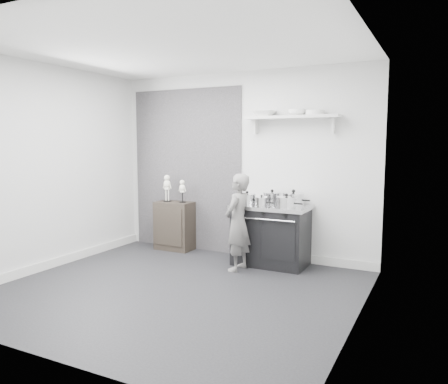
{
  "coord_description": "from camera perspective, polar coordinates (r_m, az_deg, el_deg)",
  "views": [
    {
      "loc": [
        2.67,
        -4.07,
        1.68
      ],
      "look_at": [
        0.14,
        0.95,
        1.04
      ],
      "focal_mm": 35.0,
      "sensor_mm": 36.0,
      "label": 1
    }
  ],
  "objects": [
    {
      "name": "bowl_large",
      "position": [
        6.18,
        5.3,
        10.17
      ],
      "size": [
        0.32,
        0.32,
        0.08
      ],
      "primitive_type": "imported",
      "color": "white",
      "rests_on": "wall_shelf"
    },
    {
      "name": "stove",
      "position": [
        6.05,
        6.14,
        -5.57
      ],
      "size": [
        1.04,
        0.65,
        0.83
      ],
      "color": "black",
      "rests_on": "ground"
    },
    {
      "name": "skeleton_full",
      "position": [
        6.9,
        -7.44,
        0.77
      ],
      "size": [
        0.14,
        0.09,
        0.49
      ],
      "primitive_type": null,
      "color": "white",
      "rests_on": "side_cabinet"
    },
    {
      "name": "wall_shelf",
      "position": [
        6.05,
        8.84,
        9.54
      ],
      "size": [
        1.3,
        0.26,
        0.24
      ],
      "color": "silver",
      "rests_on": "room_shell"
    },
    {
      "name": "child",
      "position": [
        5.72,
        1.82,
        -3.99
      ],
      "size": [
        0.33,
        0.48,
        1.28
      ],
      "primitive_type": "imported",
      "rotation": [
        0.0,
        0.0,
        -1.62
      ],
      "color": "slate",
      "rests_on": "ground"
    },
    {
      "name": "pot_front_left",
      "position": [
        6.01,
        3.03,
        -0.92
      ],
      "size": [
        0.33,
        0.24,
        0.19
      ],
      "color": "silver",
      "rests_on": "stove"
    },
    {
      "name": "plate_stack",
      "position": [
        5.95,
        11.81,
        10.12
      ],
      "size": [
        0.25,
        0.25,
        0.06
      ],
      "primitive_type": "cylinder",
      "color": "silver",
      "rests_on": "wall_shelf"
    },
    {
      "name": "skeleton_torso",
      "position": [
        6.75,
        -5.47,
        0.32
      ],
      "size": [
        0.11,
        0.07,
        0.4
      ],
      "primitive_type": null,
      "color": "white",
      "rests_on": "side_cabinet"
    },
    {
      "name": "ground",
      "position": [
        5.15,
        -6.32,
        -12.59
      ],
      "size": [
        4.0,
        4.0,
        0.0
      ],
      "primitive_type": "plane",
      "color": "black",
      "rests_on": "ground"
    },
    {
      "name": "pot_back_right",
      "position": [
        6.0,
        9.05,
        -0.91
      ],
      "size": [
        0.38,
        0.29,
        0.22
      ],
      "color": "silver",
      "rests_on": "stove"
    },
    {
      "name": "side_cabinet",
      "position": [
        6.92,
        -6.47,
        -4.4
      ],
      "size": [
        0.58,
        0.34,
        0.76
      ],
      "primitive_type": "cube",
      "color": "black",
      "rests_on": "ground"
    },
    {
      "name": "room_shell",
      "position": [
        5.04,
        -6.47,
        5.99
      ],
      "size": [
        4.02,
        3.62,
        2.71
      ],
      "color": "silver",
      "rests_on": "ground"
    },
    {
      "name": "bowl_small",
      "position": [
        6.02,
        9.53,
        10.2
      ],
      "size": [
        0.25,
        0.25,
        0.08
      ],
      "primitive_type": "imported",
      "color": "white",
      "rests_on": "wall_shelf"
    },
    {
      "name": "pot_back_left",
      "position": [
        6.12,
        6.3,
        -0.77
      ],
      "size": [
        0.34,
        0.25,
        0.2
      ],
      "color": "silver",
      "rests_on": "stove"
    },
    {
      "name": "pot_front_right",
      "position": [
        5.72,
        8.15,
        -1.34
      ],
      "size": [
        0.35,
        0.26,
        0.19
      ],
      "color": "silver",
      "rests_on": "stove"
    },
    {
      "name": "pot_front_center",
      "position": [
        5.84,
        4.93,
        -1.26
      ],
      "size": [
        0.26,
        0.17,
        0.16
      ],
      "color": "silver",
      "rests_on": "stove"
    }
  ]
}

